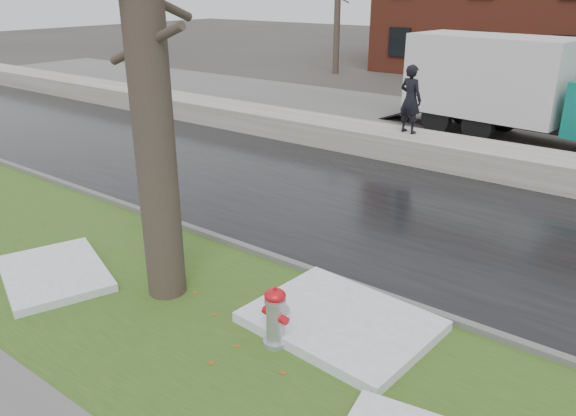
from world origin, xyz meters
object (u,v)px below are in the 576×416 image
Objects in this scene: fire_hydrant at (276,314)px; worker at (410,99)px; box_truck at (519,87)px; tree at (146,50)px.

fire_hydrant is 10.30m from worker.
box_truck is at bearing -103.98° from worker.
tree is (-2.36, 0.07, 3.41)m from fire_hydrant.
box_truck reaches higher than fire_hydrant.
tree reaches higher than fire_hydrant.
tree is 10.02m from worker.
box_truck is (1.46, 13.68, -2.19)m from tree.
tree is 0.77× the size of box_truck.
fire_hydrant is 0.12× the size of tree.
box_truck reaches higher than worker.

